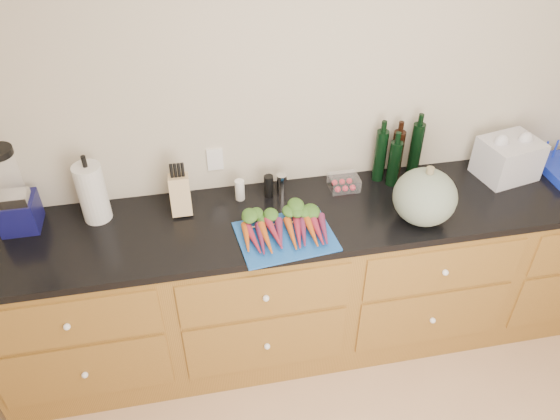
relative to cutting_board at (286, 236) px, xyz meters
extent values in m
cube|color=beige|center=(0.33, 0.48, 0.35)|extent=(4.10, 0.05, 2.60)
cube|color=brown|center=(0.33, 0.16, -0.50)|extent=(3.60, 0.60, 0.90)
cube|color=brown|center=(-1.02, -0.15, -0.23)|extent=(0.82, 0.01, 0.28)
sphere|color=white|center=(-1.02, -0.16, -0.23)|extent=(0.03, 0.03, 0.03)
cube|color=brown|center=(-1.02, -0.15, -0.59)|extent=(0.82, 0.01, 0.38)
sphere|color=white|center=(-1.02, -0.16, -0.59)|extent=(0.03, 0.03, 0.03)
cube|color=brown|center=(-0.12, -0.15, -0.23)|extent=(0.82, 0.01, 0.28)
sphere|color=white|center=(-0.12, -0.16, -0.23)|extent=(0.03, 0.03, 0.03)
cube|color=brown|center=(-0.12, -0.15, -0.59)|extent=(0.82, 0.01, 0.38)
sphere|color=white|center=(-0.12, -0.16, -0.59)|extent=(0.03, 0.03, 0.03)
cube|color=brown|center=(0.78, -0.15, -0.23)|extent=(0.82, 0.01, 0.28)
sphere|color=white|center=(0.78, -0.16, -0.23)|extent=(0.03, 0.03, 0.03)
cube|color=brown|center=(0.78, -0.15, -0.59)|extent=(0.82, 0.01, 0.38)
sphere|color=white|center=(0.78, -0.16, -0.59)|extent=(0.03, 0.03, 0.03)
cube|color=black|center=(0.33, 0.16, -0.03)|extent=(3.64, 0.62, 0.04)
cube|color=#164FA6|center=(0.00, 0.00, 0.00)|extent=(0.48, 0.38, 0.01)
cone|color=#C75517|center=(-0.18, -0.02, 0.03)|extent=(0.04, 0.19, 0.04)
cone|color=maroon|center=(-0.15, -0.02, 0.03)|extent=(0.04, 0.19, 0.04)
cone|color=#682043|center=(-0.12, -0.02, 0.03)|extent=(0.04, 0.19, 0.04)
cone|color=#C75517|center=(-0.09, -0.02, 0.03)|extent=(0.04, 0.19, 0.04)
cone|color=maroon|center=(-0.06, -0.02, 0.03)|extent=(0.04, 0.19, 0.04)
cone|color=#682043|center=(-0.03, -0.02, 0.03)|extent=(0.04, 0.19, 0.04)
ellipsoid|color=#28541C|center=(-0.11, 0.12, 0.03)|extent=(0.19, 0.11, 0.06)
cone|color=#C75517|center=(0.03, -0.02, 0.03)|extent=(0.04, 0.19, 0.04)
cone|color=maroon|center=(0.06, -0.02, 0.03)|extent=(0.04, 0.19, 0.04)
cone|color=#682043|center=(0.09, -0.02, 0.03)|extent=(0.04, 0.19, 0.04)
cone|color=#C75517|center=(0.12, -0.02, 0.03)|extent=(0.04, 0.19, 0.04)
cone|color=maroon|center=(0.15, -0.02, 0.03)|extent=(0.04, 0.19, 0.04)
cone|color=#682043|center=(0.18, -0.02, 0.03)|extent=(0.04, 0.19, 0.04)
ellipsoid|color=#28541C|center=(0.11, 0.12, 0.03)|extent=(0.19, 0.11, 0.06)
ellipsoid|color=#586A58|center=(0.68, 0.01, 0.13)|extent=(0.30, 0.30, 0.27)
cube|color=#0F0F47|center=(-1.22, 0.32, 0.08)|extent=(0.17, 0.17, 0.16)
cube|color=silver|center=(-1.22, 0.29, 0.18)|extent=(0.15, 0.10, 0.05)
cylinder|color=white|center=(-1.22, 0.32, 0.29)|extent=(0.13, 0.13, 0.22)
cylinder|color=silver|center=(-0.87, 0.32, 0.14)|extent=(0.13, 0.13, 0.30)
cube|color=tan|center=(-0.47, 0.30, 0.09)|extent=(0.10, 0.10, 0.20)
cylinder|color=silver|center=(-0.17, 0.34, 0.05)|extent=(0.05, 0.05, 0.11)
cylinder|color=black|center=(-0.02, 0.34, 0.05)|extent=(0.05, 0.05, 0.12)
cylinder|color=silver|center=(0.05, 0.34, 0.05)|extent=(0.05, 0.05, 0.12)
cube|color=white|center=(0.38, 0.33, 0.03)|extent=(0.15, 0.12, 0.07)
cylinder|color=black|center=(0.58, 0.38, 0.14)|extent=(0.06, 0.06, 0.29)
cylinder|color=black|center=(0.68, 0.39, 0.13)|extent=(0.06, 0.06, 0.27)
cylinder|color=black|center=(0.78, 0.38, 0.15)|extent=(0.06, 0.06, 0.31)
cylinder|color=black|center=(0.64, 0.32, 0.12)|extent=(0.06, 0.06, 0.25)
camera|label=1|loc=(-0.39, -1.89, 1.69)|focal=35.00mm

